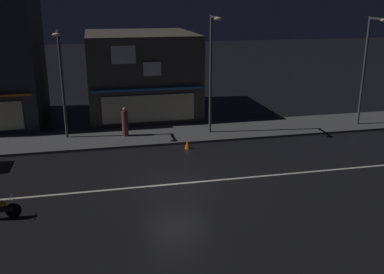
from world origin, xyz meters
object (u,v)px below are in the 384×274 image
at_px(streetlamp_west, 61,75).
at_px(pedestrian_on_sidewalk, 125,123).
at_px(traffic_cone, 188,144).
at_px(streetlamp_east, 367,63).
at_px(streetlamp_mid, 212,66).

bearing_deg(streetlamp_west, pedestrian_on_sidewalk, -3.90).
relative_size(streetlamp_west, traffic_cone, 11.66).
bearing_deg(streetlamp_east, streetlamp_west, 176.57).
distance_m(streetlamp_east, traffic_cone, 13.04).
bearing_deg(traffic_cone, pedestrian_on_sidewalk, 139.75).
height_order(streetlamp_mid, pedestrian_on_sidewalk, streetlamp_mid).
xyz_separation_m(streetlamp_mid, streetlamp_east, (10.29, -0.32, -0.09)).
bearing_deg(pedestrian_on_sidewalk, streetlamp_mid, 29.58).
height_order(streetlamp_west, streetlamp_east, streetlamp_east).
height_order(pedestrian_on_sidewalk, traffic_cone, pedestrian_on_sidewalk).
bearing_deg(streetlamp_east, pedestrian_on_sidewalk, 176.67).
xyz_separation_m(pedestrian_on_sidewalk, traffic_cone, (3.33, -2.82, -0.70)).
relative_size(streetlamp_east, pedestrian_on_sidewalk, 3.88).
bearing_deg(traffic_cone, streetlamp_east, 8.87).
height_order(streetlamp_east, pedestrian_on_sidewalk, streetlamp_east).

